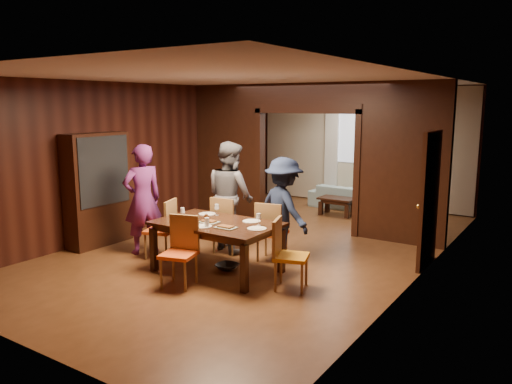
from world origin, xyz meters
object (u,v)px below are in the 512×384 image
Objects in this scene: person_grey at (230,196)px; person_purple at (143,199)px; chair_right at (291,254)px; chair_left at (160,229)px; person_navy at (284,209)px; chair_far_l at (228,224)px; chair_near at (179,252)px; sofa at (350,197)px; chair_far_r at (272,231)px; hutch at (97,190)px; dining_table at (217,247)px; coffee_table at (337,206)px.

person_purple is at bearing 63.05° from person_grey.
chair_right is at bearing 108.64° from person_purple.
person_grey is 1.31m from chair_left.
person_purple is 2.37m from person_navy.
chair_far_l is 1.00× the size of chair_near.
chair_far_r is (0.53, -4.44, 0.21)m from sofa.
chair_far_l is (-0.97, -0.19, -0.35)m from person_navy.
chair_right is 0.48× the size of hutch.
chair_left is 1.14m from chair_far_l.
person_purple reaches higher than sofa.
person_purple is at bearing 69.66° from chair_right.
person_purple is 5.52m from sofa.
hutch is (-3.95, 0.02, 0.52)m from chair_right.
chair_left is at bearing 77.98° from person_grey.
chair_far_r is at bearing 99.98° from sofa.
person_navy is at bearing 63.60° from dining_table.
coffee_table is at bearing 146.58° from chair_left.
person_purple is 0.98× the size of person_grey.
hutch reaches higher than chair_far_l.
dining_table is 1.88× the size of chair_far_r.
person_grey is at bearing 88.55° from chair_near.
coffee_table is at bearing 91.15° from dining_table.
person_navy is at bearing -79.88° from coffee_table.
chair_far_l is (-0.35, -3.67, 0.28)m from coffee_table.
coffee_table is (-0.09, 4.55, -0.18)m from dining_table.
chair_near is at bearing 93.70° from sofa.
sofa is at bearing -175.33° from person_purple.
sofa is (-0.65, 4.29, -0.55)m from person_navy.
person_navy is 1.72× the size of chair_far_r.
person_navy reaches higher than chair_left.
person_grey is 1.94× the size of chair_far_l.
person_purple is 1.47m from person_grey.
dining_table is 0.99m from chair_far_l.
person_navy is (1.05, 0.01, -0.11)m from person_grey.
person_purple is at bearing 135.58° from chair_near.
person_purple is 1.90× the size of chair_right.
chair_far_l is (1.19, 0.80, -0.44)m from person_purple.
person_navy is 0.91× the size of dining_table.
person_grey reaches higher than chair_far_r.
chair_near is (-0.47, -1.70, 0.00)m from chair_far_r.
sofa is 2.39× the size of coffee_table.
person_navy is 1.97m from chair_near.
chair_left is (-1.09, -5.32, 0.21)m from sofa.
sofa is at bearing 148.92° from chair_left.
chair_left and chair_right have the same top height.
person_grey is at bearing 87.82° from sofa.
person_purple is 4.78m from coffee_table.
chair_left is at bearing 1.07° from hutch.
sofa is at bearing 64.54° from hutch.
dining_table is 1.88× the size of chair_far_l.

